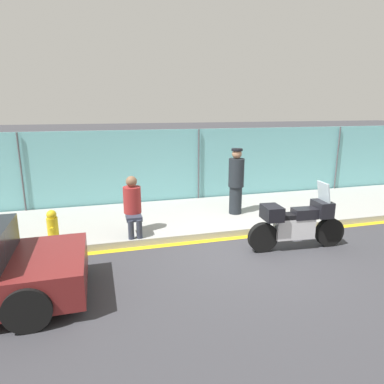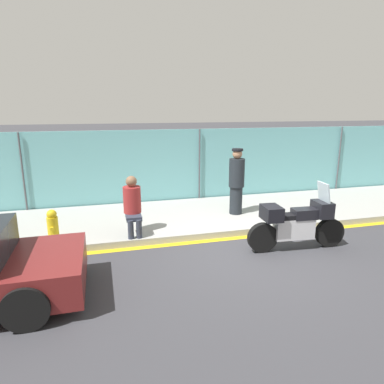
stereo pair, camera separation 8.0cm
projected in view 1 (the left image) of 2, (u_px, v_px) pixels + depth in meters
ground_plane at (250, 251)px, 7.41m from camera, size 120.00×120.00×0.00m
sidewalk at (214, 214)px, 9.67m from camera, size 38.22×3.11×0.16m
curb_paint_stripe at (236, 238)px, 8.15m from camera, size 38.22×0.18×0.01m
storefront_fence at (198, 166)px, 10.94m from camera, size 36.31×0.17×2.37m
motorcycle at (297, 223)px, 7.39m from camera, size 2.23×0.59×1.47m
officer_standing at (236, 181)px, 9.29m from camera, size 0.42×0.42×1.80m
person_seated_on_curb at (133, 202)px, 7.85m from camera, size 0.41×0.70×1.35m
fire_hydrant at (52, 225)px, 7.59m from camera, size 0.24×0.30×0.67m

